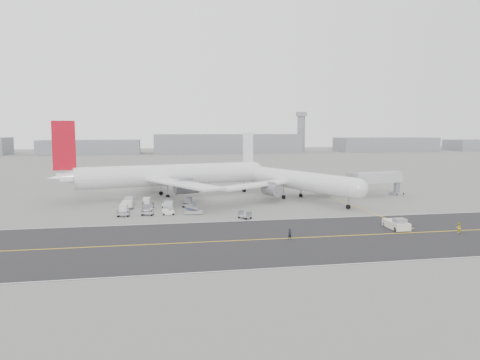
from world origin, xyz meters
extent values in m
plane|color=gray|center=(0.00, 0.00, 0.00)|extent=(700.00, 700.00, 0.00)
cube|color=#27272A|center=(5.00, -18.00, 0.01)|extent=(220.00, 32.00, 0.02)
cube|color=gold|center=(5.00, -18.00, 0.03)|extent=(220.00, 0.30, 0.01)
cube|color=silver|center=(5.00, -2.20, 0.03)|extent=(220.00, 0.25, 0.01)
cube|color=silver|center=(5.00, -33.80, 0.03)|extent=(220.00, 0.25, 0.01)
cube|color=gold|center=(30.00, 5.00, 0.02)|extent=(0.30, 40.00, 0.01)
cylinder|color=gray|center=(100.00, 265.00, 14.00)|extent=(6.00, 6.00, 28.00)
cube|color=#939398|center=(100.00, 265.00, 29.50)|extent=(7.00, 7.00, 3.50)
cylinder|color=white|center=(-11.67, 34.33, 5.79)|extent=(49.24, 16.89, 5.65)
sphere|color=white|center=(12.30, 40.03, 5.79)|extent=(5.53, 5.53, 5.53)
cone|color=white|center=(-36.80, 28.36, 6.21)|extent=(10.53, 7.17, 5.08)
cube|color=red|center=(-37.39, 28.22, 14.02)|extent=(5.38, 1.74, 12.02)
cube|color=white|center=(-36.53, 23.33, 6.35)|extent=(4.71, 9.39, 0.25)
cube|color=white|center=(-38.82, 32.97, 6.35)|extent=(4.71, 9.39, 0.25)
cube|color=white|center=(-9.40, 19.59, 5.08)|extent=(17.76, 26.77, 0.45)
cube|color=white|center=(-16.27, 48.52, 5.08)|extent=(6.31, 27.10, 0.45)
cylinder|color=slate|center=(-8.13, 24.67, 3.67)|extent=(6.65, 4.80, 3.50)
cylinder|color=slate|center=(-12.86, 44.55, 3.67)|extent=(6.65, 4.80, 3.50)
cylinder|color=black|center=(9.38, 39.33, 0.53)|extent=(1.15, 0.73, 1.07)
cylinder|color=black|center=(-12.64, 30.62, 0.53)|extent=(1.15, 0.73, 1.07)
cylinder|color=black|center=(-14.20, 37.21, 0.53)|extent=(1.15, 0.73, 1.07)
cylinder|color=gray|center=(9.38, 39.33, 2.02)|extent=(0.36, 0.36, 2.97)
cylinder|color=white|center=(20.04, 23.87, 4.92)|extent=(20.20, 40.62, 4.80)
sphere|color=white|center=(27.92, 4.46, 4.92)|extent=(4.71, 4.71, 4.71)
cone|color=white|center=(11.78, 44.22, 5.28)|extent=(7.08, 9.20, 4.32)
cube|color=white|center=(11.59, 44.70, 11.92)|extent=(2.19, 4.45, 10.22)
cube|color=white|center=(7.59, 43.35, 5.40)|extent=(7.97, 5.01, 0.25)
cube|color=white|center=(15.40, 46.52, 5.40)|extent=(7.97, 5.01, 0.25)
cube|color=white|center=(7.94, 20.06, 4.32)|extent=(21.59, 17.67, 0.45)
cube|color=white|center=(31.38, 29.57, 4.32)|extent=(23.48, 8.29, 0.45)
cylinder|color=slate|center=(12.38, 19.65, 3.12)|extent=(4.68, 5.85, 2.98)
cylinder|color=slate|center=(28.48, 26.19, 3.12)|extent=(4.68, 5.85, 2.98)
cylinder|color=black|center=(26.96, 6.82, 0.52)|extent=(0.85, 1.15, 1.04)
cylinder|color=black|center=(16.80, 24.20, 0.52)|extent=(0.85, 1.15, 1.04)
cylinder|color=black|center=(22.14, 26.37, 0.52)|extent=(0.85, 1.15, 1.04)
cylinder|color=gray|center=(26.96, 6.82, 1.78)|extent=(0.36, 0.36, 2.52)
cube|color=silver|center=(26.86, -14.52, 0.78)|extent=(2.92, 5.77, 1.28)
cube|color=#939398|center=(26.82, -15.80, 1.74)|extent=(2.07, 1.89, 0.83)
cylinder|color=gray|center=(26.96, -11.03, 0.46)|extent=(0.22, 2.39, 0.15)
cylinder|color=black|center=(25.60, -16.68, 0.41)|extent=(0.39, 0.84, 0.83)
cylinder|color=black|center=(27.98, -16.75, 0.41)|extent=(0.39, 0.84, 0.83)
cylinder|color=black|center=(25.73, -12.28, 0.41)|extent=(0.39, 0.84, 0.83)
cylinder|color=black|center=(28.11, -12.35, 0.41)|extent=(0.39, 0.84, 0.83)
cylinder|color=gray|center=(49.80, 26.48, 2.17)|extent=(1.74, 1.74, 4.35)
cube|color=#939398|center=(49.80, 26.48, 0.38)|extent=(3.42, 3.42, 0.76)
cube|color=silver|center=(42.42, 24.66, 5.00)|extent=(16.56, 6.85, 2.83)
cube|color=#939398|center=(34.82, 22.79, 5.00)|extent=(2.10, 3.69, 3.26)
cylinder|color=black|center=(50.68, 27.92, 0.33)|extent=(0.47, 0.71, 0.65)
imported|color=black|center=(5.51, -18.87, 0.91)|extent=(0.75, 0.58, 1.83)
imported|color=gold|center=(35.73, -19.75, 0.95)|extent=(1.04, 0.87, 1.90)
camera|label=1|loc=(-16.43, -91.11, 18.08)|focal=35.00mm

